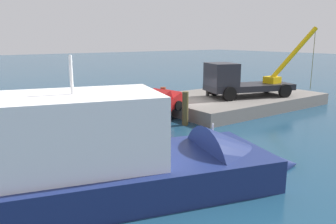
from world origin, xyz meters
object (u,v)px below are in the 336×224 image
(crane_truck, at_px, (240,80))
(dock_worker, at_px, (208,84))
(salvaged_car, at_px, (151,110))
(moored_yacht, at_px, (149,175))

(crane_truck, bearing_deg, dock_worker, -50.27)
(salvaged_car, bearing_deg, dock_worker, -167.94)
(crane_truck, distance_m, dock_worker, 2.46)
(salvaged_car, relative_size, moored_yacht, 0.29)
(crane_truck, xyz_separation_m, moored_yacht, (13.14, 7.72, -1.63))
(dock_worker, relative_size, moored_yacht, 0.12)
(crane_truck, relative_size, dock_worker, 5.30)
(moored_yacht, bearing_deg, crane_truck, -149.55)
(dock_worker, distance_m, salvaged_car, 6.30)
(dock_worker, height_order, salvaged_car, dock_worker)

